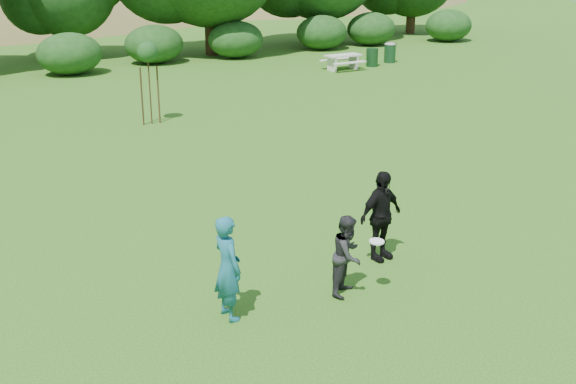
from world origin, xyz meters
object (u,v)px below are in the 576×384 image
player_black (381,216)px  picnic_table (343,60)px  sapling (148,54)px  player_teal (228,268)px  trash_can_near (372,57)px  trash_can_lidded (390,52)px  player_grey (348,255)px

player_black → picnic_table: size_ratio=1.02×
sapling → player_teal: bearing=-105.5°
trash_can_near → trash_can_lidded: bearing=17.9°
player_grey → player_black: size_ratio=0.81×
trash_can_near → trash_can_lidded: size_ratio=0.86×
player_teal → sapling: size_ratio=0.64×
player_black → trash_can_lidded: bearing=42.0°
sapling → picnic_table: 13.52m
picnic_table → player_teal: bearing=-129.4°
player_teal → trash_can_near: player_teal is taller
player_grey → picnic_table: size_ratio=0.83×
trash_can_lidded → player_black: bearing=-129.0°
player_teal → trash_can_near: bearing=-44.3°
player_teal → trash_can_near: 26.47m
sapling → picnic_table: (12.12, 5.68, -1.90)m
player_teal → player_black: 3.71m
player_black → sapling: 13.20m
player_grey → picnic_table: player_grey is taller
player_black → trash_can_near: bearing=44.1°
player_teal → sapling: sapling is taller
player_black → sapling: size_ratio=0.65×
picnic_table → trash_can_near: bearing=4.8°
player_teal → player_grey: (2.24, -0.30, -0.17)m
sapling → trash_can_near: bearing=22.6°
trash_can_near → picnic_table: size_ratio=0.50×
player_grey → trash_can_near: (15.60, 19.84, -0.30)m
sapling → trash_can_lidded: 16.93m
trash_can_near → picnic_table: trash_can_near is taller
trash_can_near → sapling: (-14.04, -5.84, 1.97)m
player_black → sapling: (0.15, 13.11, 1.50)m
sapling → player_black: bearing=-90.6°
trash_can_lidded → sapling: bearing=-157.8°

